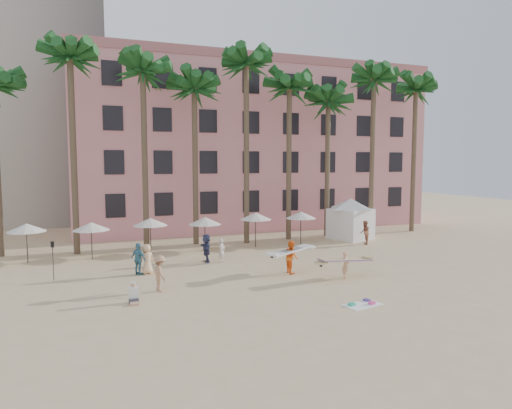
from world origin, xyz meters
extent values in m
plane|color=#D1B789|center=(0.00, 0.00, 0.00)|extent=(120.00, 120.00, 0.00)
cube|color=pink|center=(7.00, 26.00, 8.00)|extent=(35.00, 14.00, 16.00)
cylinder|color=brown|center=(-10.00, 14.50, 7.00)|extent=(0.44, 0.44, 14.00)
cylinder|color=brown|center=(-5.00, 15.00, 6.75)|extent=(0.44, 0.44, 13.50)
cylinder|color=brown|center=(-1.00, 15.50, 6.25)|extent=(0.44, 0.44, 12.50)
cylinder|color=brown|center=(3.00, 14.50, 7.25)|extent=(0.44, 0.44, 14.50)
cylinder|color=brown|center=(7.00, 15.00, 6.50)|extent=(0.44, 0.44, 13.00)
cylinder|color=brown|center=(11.00, 15.50, 6.00)|extent=(0.44, 0.44, 12.00)
cylinder|color=brown|center=(15.00, 14.50, 7.00)|extent=(0.44, 0.44, 14.00)
cylinder|color=brown|center=(20.00, 15.00, 6.75)|extent=(0.44, 0.44, 13.50)
cylinder|color=#332B23|center=(-13.00, 12.50, 1.25)|extent=(0.07, 0.07, 2.50)
cone|color=white|center=(-13.00, 12.50, 2.35)|extent=(2.50, 2.50, 0.55)
cylinder|color=#332B23|center=(-9.00, 12.40, 1.20)|extent=(0.07, 0.07, 2.40)
cone|color=white|center=(-9.00, 12.40, 2.25)|extent=(2.50, 2.50, 0.55)
cylinder|color=#332B23|center=(-5.00, 12.60, 1.25)|extent=(0.07, 0.07, 2.50)
cone|color=white|center=(-5.00, 12.60, 2.35)|extent=(2.50, 2.50, 0.55)
cylinder|color=#332B23|center=(-1.00, 12.50, 1.20)|extent=(0.07, 0.07, 2.40)
cone|color=white|center=(-1.00, 12.50, 2.25)|extent=(2.50, 2.50, 0.55)
cylinder|color=#332B23|center=(3.00, 12.40, 1.30)|extent=(0.07, 0.07, 2.60)
cone|color=white|center=(3.00, 12.40, 2.45)|extent=(2.50, 2.50, 0.55)
cylinder|color=#332B23|center=(7.00, 12.60, 1.25)|extent=(0.07, 0.07, 2.50)
cone|color=white|center=(7.00, 12.60, 2.35)|extent=(2.50, 2.50, 0.55)
cube|color=white|center=(12.10, 13.28, 1.30)|extent=(3.83, 3.83, 2.60)
cone|color=white|center=(12.10, 13.28, 3.05)|extent=(5.74, 5.74, 0.90)
cube|color=white|center=(2.69, -2.80, 0.01)|extent=(1.97, 1.37, 0.02)
cube|color=#26A480|center=(2.16, -2.71, 0.07)|extent=(0.35, 0.31, 0.10)
cube|color=#EC4184|center=(3.12, -2.91, 0.08)|extent=(0.32, 0.28, 0.12)
cube|color=#493784|center=(3.21, -2.37, 0.06)|extent=(0.32, 0.35, 0.08)
imported|color=tan|center=(4.55, 1.75, 0.78)|extent=(0.61, 0.68, 1.55)
cube|color=#CDB580|center=(4.55, 1.75, 1.09)|extent=(3.55, 1.25, 0.40)
imported|color=orange|center=(2.15, 3.95, 0.98)|extent=(0.77, 0.98, 1.96)
cube|color=silver|center=(2.15, 3.95, 1.37)|extent=(3.29, 1.90, 0.33)
imported|color=teal|center=(-6.47, 6.68, 0.95)|extent=(1.05, 1.17, 1.90)
imported|color=beige|center=(-0.97, 8.08, 0.81)|extent=(0.68, 0.70, 1.62)
imported|color=#DEAD7D|center=(-5.99, 6.71, 0.90)|extent=(1.03, 0.86, 1.81)
imported|color=tan|center=(-5.82, 2.78, 0.94)|extent=(0.93, 1.33, 1.88)
imported|color=#A36044|center=(11.69, 10.49, 0.96)|extent=(1.12, 1.18, 1.93)
imported|color=#2D3150|center=(-1.88, 8.61, 0.94)|extent=(0.71, 1.79, 1.88)
cylinder|color=black|center=(-11.11, 7.07, 1.05)|extent=(0.04, 0.04, 2.10)
cube|color=black|center=(-11.11, 7.07, 2.05)|extent=(0.18, 0.03, 0.35)
cube|color=#3F3F4C|center=(-7.29, 1.28, 0.12)|extent=(0.44, 0.41, 0.23)
cube|color=tan|center=(-7.29, 0.94, 0.06)|extent=(0.39, 0.44, 0.12)
cube|color=white|center=(-7.29, 1.33, 0.49)|extent=(0.43, 0.25, 0.53)
sphere|color=tan|center=(-7.29, 1.33, 0.87)|extent=(0.23, 0.23, 0.23)
camera|label=1|loc=(-9.21, -20.47, 6.67)|focal=32.00mm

